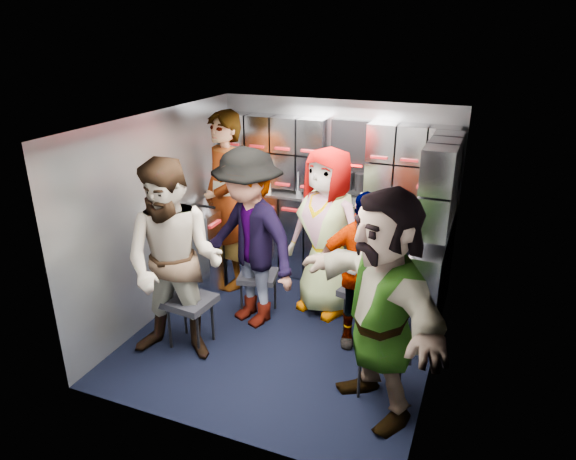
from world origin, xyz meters
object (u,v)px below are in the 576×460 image
at_px(jump_seat_near_left, 190,304).
at_px(jump_seat_mid_right, 364,294).
at_px(attendant_standing, 225,202).
at_px(attendant_arc_b, 249,239).
at_px(jump_seat_near_right, 382,350).
at_px(attendant_arc_e, 381,306).
at_px(attendant_arc_c, 327,232).
at_px(attendant_arc_d, 361,271).
at_px(jump_seat_center, 331,266).
at_px(attendant_arc_a, 174,264).
at_px(jump_seat_mid_left, 258,278).

relative_size(jump_seat_near_left, jump_seat_mid_right, 1.00).
bearing_deg(attendant_standing, attendant_arc_b, -10.30).
xyz_separation_m(jump_seat_near_right, attendant_arc_e, (-0.00, -0.18, 0.51)).
height_order(attendant_standing, attendant_arc_c, attendant_standing).
height_order(jump_seat_mid_right, attendant_arc_d, attendant_arc_d).
bearing_deg(attendant_arc_c, jump_seat_center, 108.89).
xyz_separation_m(attendant_arc_a, attendant_arc_e, (1.83, -0.03, -0.01)).
relative_size(jump_seat_near_right, attendant_arc_a, 0.27).
relative_size(jump_seat_mid_left, jump_seat_center, 0.93).
distance_m(jump_seat_mid_left, jump_seat_near_right, 1.69).
bearing_deg(attendant_arc_d, attendant_standing, 147.48).
bearing_deg(jump_seat_center, jump_seat_near_right, -57.12).
relative_size(attendant_arc_b, attendant_arc_d, 1.20).
bearing_deg(attendant_arc_b, jump_seat_center, 69.53).
bearing_deg(jump_seat_mid_left, jump_seat_near_left, -113.27).
distance_m(jump_seat_mid_left, attendant_standing, 0.99).
xyz_separation_m(jump_seat_mid_left, attendant_standing, (-0.61, 0.47, 0.62)).
distance_m(jump_seat_near_left, attendant_arc_c, 1.55).
bearing_deg(attendant_arc_b, attendant_arc_d, 23.42).
distance_m(jump_seat_mid_left, attendant_arc_b, 0.54).
bearing_deg(jump_seat_center, jump_seat_near_left, -126.81).
height_order(attendant_standing, attendant_arc_d, attendant_standing).
relative_size(attendant_arc_a, attendant_arc_c, 1.05).
relative_size(jump_seat_mid_right, attendant_standing, 0.24).
distance_m(jump_seat_near_left, attendant_arc_b, 0.84).
distance_m(jump_seat_near_left, jump_seat_center, 1.62).
distance_m(jump_seat_near_left, jump_seat_mid_right, 1.67).
relative_size(attendant_arc_a, attendant_arc_d, 1.22).
bearing_deg(attendant_arc_b, attendant_arc_c, 60.94).
relative_size(attendant_arc_d, attendant_arc_e, 0.83).
relative_size(jump_seat_mid_right, attendant_arc_c, 0.28).
height_order(jump_seat_center, jump_seat_mid_right, jump_seat_mid_right).
bearing_deg(jump_seat_mid_left, attendant_arc_a, -109.28).
relative_size(attendant_standing, attendant_arc_b, 1.12).
height_order(jump_seat_mid_right, attendant_arc_c, attendant_arc_c).
relative_size(jump_seat_center, attendant_arc_a, 0.26).
relative_size(jump_seat_near_right, attendant_arc_d, 0.33).
relative_size(attendant_arc_b, attendant_arc_e, 0.99).
bearing_deg(jump_seat_mid_right, jump_seat_mid_left, -178.56).
bearing_deg(attendant_arc_a, jump_seat_mid_left, 59.38).
bearing_deg(attendant_arc_c, attendant_arc_b, -122.15).
relative_size(jump_seat_mid_right, jump_seat_near_right, 0.98).
relative_size(jump_seat_center, jump_seat_near_right, 0.97).
xyz_separation_m(attendant_arc_a, attendant_arc_b, (0.34, 0.79, -0.02)).
height_order(jump_seat_center, attendant_arc_c, attendant_arc_c).
xyz_separation_m(jump_seat_near_left, attendant_standing, (-0.27, 1.26, 0.58)).
xyz_separation_m(jump_seat_mid_right, attendant_arc_e, (0.36, -1.02, 0.49)).
height_order(jump_seat_center, attendant_arc_d, attendant_arc_d).
height_order(jump_seat_near_left, jump_seat_near_right, jump_seat_near_left).
bearing_deg(attendant_arc_a, attendant_arc_c, 41.86).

